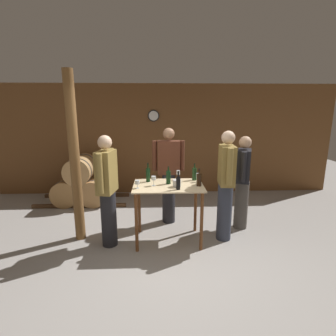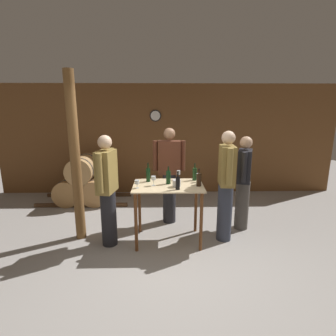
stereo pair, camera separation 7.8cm
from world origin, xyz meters
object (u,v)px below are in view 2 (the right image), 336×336
object	(u,v)px
wine_bottle_right	(195,174)
ice_bucket	(177,183)
person_visitor_near_door	(169,174)
person_host	(107,189)
wine_bottle_far_right	(199,180)
person_visitor_with_scarf	(244,181)
wine_bottle_left	(168,177)
wine_bottle_far_left	(148,174)
wine_glass_near_left	(137,182)
wine_glass_far_side	(198,176)
wine_bottle_center	(178,183)
wooden_post	(75,159)
person_visitor_bearded	(226,184)
wine_glass_near_right	(178,173)
wine_glass_near_center	(153,178)

from	to	relation	value
wine_bottle_right	ice_bucket	xyz separation A→B (m)	(-0.32, -0.37, -0.06)
person_visitor_near_door	person_host	bearing A→B (deg)	-139.22
wine_bottle_far_right	ice_bucket	bearing A→B (deg)	-175.00
ice_bucket	person_host	bearing A→B (deg)	-179.80
person_visitor_with_scarf	wine_bottle_left	bearing A→B (deg)	-164.79
wine_bottle_right	person_host	distance (m)	1.44
wine_bottle_far_right	person_host	world-z (taller)	person_host
wine_bottle_far_left	wine_glass_near_left	xyz separation A→B (m)	(-0.15, -0.35, -0.03)
ice_bucket	person_visitor_near_door	bearing A→B (deg)	96.42
wine_glass_far_side	person_visitor_near_door	size ratio (longest dim) A/B	0.08
wine_bottle_center	wine_bottle_left	bearing A→B (deg)	113.75
wine_glass_far_side	person_visitor_near_door	distance (m)	0.75
wine_bottle_left	person_host	bearing A→B (deg)	-170.03
wine_bottle_far_left	wine_glass_far_side	distance (m)	0.82
ice_bucket	wine_glass_far_side	bearing A→B (deg)	34.76
wine_glass_far_side	person_visitor_near_door	world-z (taller)	person_visitor_near_door
wooden_post	wine_bottle_right	distance (m)	1.94
wine_glass_far_side	person_host	bearing A→B (deg)	-169.78
wine_bottle_far_left	person_visitor_bearded	size ratio (longest dim) A/B	0.18
wine_bottle_right	person_visitor_near_door	xyz separation A→B (m)	(-0.41, 0.47, -0.11)
wine_glass_near_left	wine_bottle_far_right	bearing A→B (deg)	5.24
person_host	person_visitor_with_scarf	xyz separation A→B (m)	(2.27, 0.53, -0.05)
wine_glass_far_side	person_visitor_near_door	bearing A→B (deg)	128.45
wine_glass_near_right	wine_glass_far_side	world-z (taller)	wine_glass_near_right
wine_bottle_left	wine_glass_near_left	distance (m)	0.53
ice_bucket	wine_bottle_center	bearing A→B (deg)	-86.63
person_visitor_with_scarf	ice_bucket	bearing A→B (deg)	-156.51
wooden_post	wine_glass_near_left	world-z (taller)	wooden_post
wine_glass_near_right	person_visitor_with_scarf	bearing A→B (deg)	5.99
wine_bottle_right	wine_glass_near_center	xyz separation A→B (m)	(-0.68, -0.30, 0.00)
wooden_post	person_visitor_near_door	size ratio (longest dim) A/B	1.51
person_visitor_near_door	wine_bottle_left	bearing A→B (deg)	-92.58
person_visitor_with_scarf	person_visitor_near_door	size ratio (longest dim) A/B	0.93
wooden_post	wine_bottle_far_left	size ratio (longest dim) A/B	8.52
wine_bottle_far_left	wine_glass_near_center	size ratio (longest dim) A/B	2.07
wooden_post	wine_glass_near_center	xyz separation A→B (m)	(1.24, -0.17, -0.28)
wine_glass_near_left	ice_bucket	bearing A→B (deg)	5.38
wine_glass_near_center	wine_glass_far_side	size ratio (longest dim) A/B	1.08
wine_bottle_far_left	wine_glass_near_left	distance (m)	0.39
wooden_post	wine_bottle_right	bearing A→B (deg)	3.86
wine_glass_near_right	person_visitor_bearded	size ratio (longest dim) A/B	0.09
person_host	person_visitor_bearded	distance (m)	1.86
wine_bottle_center	person_visitor_with_scarf	bearing A→B (deg)	28.98
wine_glass_near_center	person_host	world-z (taller)	person_host
wine_bottle_far_left	person_visitor_near_door	size ratio (longest dim) A/B	0.18
wooden_post	ice_bucket	bearing A→B (deg)	-8.46
wooden_post	person_visitor_with_scarf	bearing A→B (deg)	5.82
wine_glass_near_center	person_visitor_bearded	distance (m)	1.16
wine_glass_far_side	person_host	xyz separation A→B (m)	(-1.43, -0.26, -0.12)
wine_bottle_far_right	person_visitor_bearded	bearing A→B (deg)	10.82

